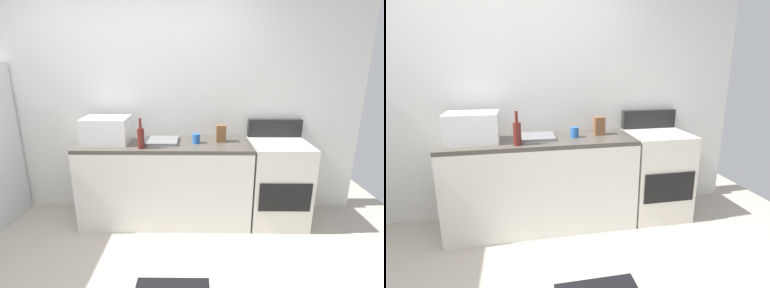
# 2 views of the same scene
# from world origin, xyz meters

# --- Properties ---
(wall_back) EXTENTS (5.00, 0.10, 2.60)m
(wall_back) POSITION_xyz_m (0.00, 1.55, 1.30)
(wall_back) COLOR silver
(wall_back) RESTS_ON ground_plane
(kitchen_counter) EXTENTS (1.80, 0.60, 0.90)m
(kitchen_counter) POSITION_xyz_m (0.30, 1.20, 0.45)
(kitchen_counter) COLOR silver
(kitchen_counter) RESTS_ON ground_plane
(stove_oven) EXTENTS (0.60, 0.61, 1.10)m
(stove_oven) POSITION_xyz_m (1.52, 1.21, 0.47)
(stove_oven) COLOR silver
(stove_oven) RESTS_ON ground_plane
(microwave) EXTENTS (0.46, 0.34, 0.27)m
(microwave) POSITION_xyz_m (-0.30, 1.19, 1.04)
(microwave) COLOR white
(microwave) RESTS_ON kitchen_counter
(sink_basin) EXTENTS (0.36, 0.32, 0.03)m
(sink_basin) POSITION_xyz_m (0.26, 1.21, 0.92)
(sink_basin) COLOR slate
(sink_basin) RESTS_ON kitchen_counter
(wine_bottle) EXTENTS (0.07, 0.07, 0.30)m
(wine_bottle) POSITION_xyz_m (0.09, 1.00, 1.01)
(wine_bottle) COLOR #591E19
(wine_bottle) RESTS_ON kitchen_counter
(coffee_mug) EXTENTS (0.08, 0.08, 0.10)m
(coffee_mug) POSITION_xyz_m (0.63, 1.18, 0.95)
(coffee_mug) COLOR #2659A5
(coffee_mug) RESTS_ON kitchen_counter
(knife_block) EXTENTS (0.10, 0.10, 0.18)m
(knife_block) POSITION_xyz_m (0.90, 1.25, 0.99)
(knife_block) COLOR brown
(knife_block) RESTS_ON kitchen_counter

